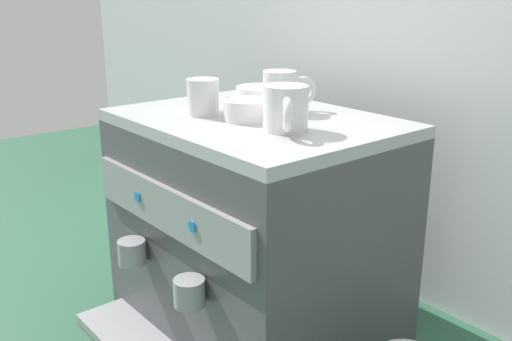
{
  "coord_description": "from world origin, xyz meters",
  "views": [
    {
      "loc": [
        0.88,
        -0.73,
        0.71
      ],
      "look_at": [
        0.0,
        0.0,
        0.35
      ],
      "focal_mm": 40.75,
      "sensor_mm": 36.0,
      "label": 1
    }
  ],
  "objects_px": {
    "espresso_machine": "(254,224)",
    "ceramic_cup_0": "(286,109)",
    "coffee_grinder": "(164,178)",
    "ceramic_cup_1": "(203,97)",
    "ceramic_cup_2": "(282,91)",
    "ceramic_bowl_1": "(246,110)",
    "ceramic_bowl_0": "(262,94)"
  },
  "relations": [
    {
      "from": "ceramic_cup_0",
      "to": "ceramic_bowl_0",
      "type": "xyz_separation_m",
      "value": [
        -0.25,
        0.15,
        -0.03
      ]
    },
    {
      "from": "espresso_machine",
      "to": "ceramic_cup_0",
      "type": "height_order",
      "value": "ceramic_cup_0"
    },
    {
      "from": "ceramic_cup_0",
      "to": "coffee_grinder",
      "type": "bearing_deg",
      "value": 171.71
    },
    {
      "from": "espresso_machine",
      "to": "coffee_grinder",
      "type": "xyz_separation_m",
      "value": [
        -0.46,
        0.05,
        -0.03
      ]
    },
    {
      "from": "ceramic_cup_2",
      "to": "coffee_grinder",
      "type": "relative_size",
      "value": 0.27
    },
    {
      "from": "ceramic_bowl_0",
      "to": "coffee_grinder",
      "type": "bearing_deg",
      "value": -168.79
    },
    {
      "from": "ceramic_bowl_0",
      "to": "ceramic_bowl_1",
      "type": "height_order",
      "value": "ceramic_bowl_1"
    },
    {
      "from": "espresso_machine",
      "to": "coffee_grinder",
      "type": "bearing_deg",
      "value": 173.26
    },
    {
      "from": "espresso_machine",
      "to": "ceramic_cup_2",
      "type": "height_order",
      "value": "ceramic_cup_2"
    },
    {
      "from": "coffee_grinder",
      "to": "ceramic_bowl_0",
      "type": "bearing_deg",
      "value": 11.21
    },
    {
      "from": "espresso_machine",
      "to": "ceramic_cup_0",
      "type": "xyz_separation_m",
      "value": [
        0.13,
        -0.03,
        0.27
      ]
    },
    {
      "from": "ceramic_cup_1",
      "to": "ceramic_cup_2",
      "type": "height_order",
      "value": "ceramic_cup_2"
    },
    {
      "from": "espresso_machine",
      "to": "ceramic_bowl_1",
      "type": "distance_m",
      "value": 0.25
    },
    {
      "from": "ceramic_cup_2",
      "to": "ceramic_bowl_1",
      "type": "relative_size",
      "value": 1.17
    },
    {
      "from": "ceramic_cup_0",
      "to": "coffee_grinder",
      "type": "relative_size",
      "value": 0.28
    },
    {
      "from": "ceramic_bowl_0",
      "to": "ceramic_bowl_1",
      "type": "xyz_separation_m",
      "value": [
        0.13,
        -0.15,
        0.0
      ]
    },
    {
      "from": "ceramic_bowl_1",
      "to": "coffee_grinder",
      "type": "distance_m",
      "value": 0.55
    },
    {
      "from": "espresso_machine",
      "to": "ceramic_bowl_0",
      "type": "distance_m",
      "value": 0.3
    },
    {
      "from": "ceramic_cup_1",
      "to": "ceramic_bowl_0",
      "type": "relative_size",
      "value": 0.79
    },
    {
      "from": "ceramic_cup_0",
      "to": "ceramic_bowl_1",
      "type": "distance_m",
      "value": 0.12
    },
    {
      "from": "ceramic_bowl_0",
      "to": "coffee_grinder",
      "type": "xyz_separation_m",
      "value": [
        -0.34,
        -0.07,
        -0.27
      ]
    },
    {
      "from": "ceramic_cup_1",
      "to": "ceramic_cup_2",
      "type": "xyz_separation_m",
      "value": [
        0.08,
        0.14,
        0.01
      ]
    },
    {
      "from": "ceramic_cup_0",
      "to": "ceramic_bowl_1",
      "type": "bearing_deg",
      "value": 178.89
    },
    {
      "from": "ceramic_cup_0",
      "to": "ceramic_cup_1",
      "type": "xyz_separation_m",
      "value": [
        -0.21,
        -0.03,
        -0.0
      ]
    },
    {
      "from": "ceramic_cup_1",
      "to": "coffee_grinder",
      "type": "relative_size",
      "value": 0.24
    },
    {
      "from": "ceramic_cup_2",
      "to": "ceramic_cup_0",
      "type": "bearing_deg",
      "value": -39.73
    },
    {
      "from": "ceramic_cup_2",
      "to": "ceramic_bowl_0",
      "type": "relative_size",
      "value": 0.89
    },
    {
      "from": "espresso_machine",
      "to": "ceramic_cup_1",
      "type": "relative_size",
      "value": 5.81
    },
    {
      "from": "espresso_machine",
      "to": "coffee_grinder",
      "type": "distance_m",
      "value": 0.46
    },
    {
      "from": "ceramic_cup_2",
      "to": "ceramic_bowl_1",
      "type": "bearing_deg",
      "value": -81.92
    },
    {
      "from": "ceramic_cup_1",
      "to": "coffee_grinder",
      "type": "xyz_separation_m",
      "value": [
        -0.37,
        0.12,
        -0.29
      ]
    },
    {
      "from": "ceramic_cup_0",
      "to": "ceramic_cup_2",
      "type": "relative_size",
      "value": 1.03
    }
  ]
}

